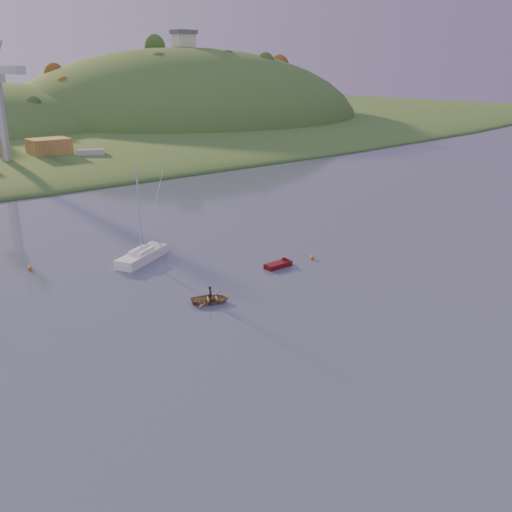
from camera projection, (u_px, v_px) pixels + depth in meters
hill_right at (187, 124)px, 237.78m from camera, size 150.00×130.00×60.00m
hilltop_house at (184, 38)px, 227.25m from camera, size 9.00×7.00×6.45m
wharf at (19, 165)px, 130.11m from camera, size 42.00×16.00×2.40m
shed_east at (49, 147)px, 135.29m from camera, size 9.00×7.00×4.00m
dock_crane at (0, 93)px, 120.62m from camera, size 3.20×28.00×20.30m
sailboat_far at (142, 255)px, 69.24m from camera, size 8.33×6.18×11.36m
canoe at (211, 299)px, 57.00m from camera, size 4.68×4.20×0.80m
paddler at (210, 296)px, 56.89m from camera, size 0.57×0.66×1.52m
red_tender at (283, 264)px, 67.65m from camera, size 4.04×1.49×1.36m
work_vessel at (92, 160)px, 136.31m from camera, size 15.87×11.12×3.86m
buoy_0 at (312, 257)px, 69.99m from camera, size 0.50×0.50×0.50m
buoy_2 at (30, 268)px, 66.33m from camera, size 0.50×0.50×0.50m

